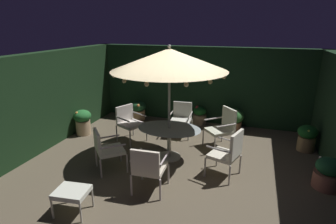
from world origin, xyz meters
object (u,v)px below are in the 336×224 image
patio_chair_northeast (129,121)px  potted_plant_front_corner (328,173)px  patio_chair_east (106,147)px  patio_chair_southwest (223,126)px  potted_plant_left_far (307,137)px  patio_chair_north (181,117)px  patio_chair_southeast (148,166)px  ottoman_footrest (72,193)px  patio_umbrella (169,60)px  potted_plant_back_right (83,121)px  patio_chair_south (229,151)px  potted_plant_left_near (233,119)px  patio_dining_table (169,134)px  potted_plant_back_left (139,110)px  potted_plant_right_near (200,116)px

patio_chair_northeast → potted_plant_front_corner: 4.66m
potted_plant_front_corner → patio_chair_northeast: bearing=169.1°
patio_chair_east → patio_chair_southwest: bearing=41.5°
patio_chair_northeast → potted_plant_left_far: bearing=9.9°
patio_chair_north → patio_chair_southeast: size_ratio=0.97×
ottoman_footrest → potted_plant_front_corner: size_ratio=0.93×
patio_umbrella → patio_chair_southwest: patio_umbrella is taller
potted_plant_back_right → potted_plant_front_corner: potted_plant_back_right is taller
patio_chair_southeast → potted_plant_back_right: (-2.83, 2.06, -0.15)m
patio_chair_south → ottoman_footrest: bearing=-140.3°
potted_plant_front_corner → patio_umbrella: bearing=175.4°
patio_chair_northeast → potted_plant_left_near: size_ratio=1.43×
patio_dining_table → patio_chair_east: size_ratio=1.60×
potted_plant_left_near → patio_chair_northeast: bearing=-147.8°
patio_chair_northeast → patio_chair_south: 2.92m
patio_dining_table → potted_plant_back_left: size_ratio=2.36×
potted_plant_back_right → potted_plant_left_far: size_ratio=1.09×
potted_plant_back_left → patio_chair_southwest: bearing=-24.0°
patio_chair_southeast → patio_chair_southwest: size_ratio=0.92×
potted_plant_front_corner → potted_plant_right_near: potted_plant_front_corner is taller
patio_chair_east → patio_chair_southwest: patio_chair_southwest is taller
potted_plant_back_right → potted_plant_right_near: size_ratio=1.25×
patio_chair_southeast → potted_plant_front_corner: patio_chair_southeast is taller
patio_chair_south → potted_plant_right_near: size_ratio=1.78×
ottoman_footrest → potted_plant_left_far: 5.51m
patio_dining_table → patio_chair_south: size_ratio=1.45×
potted_plant_right_near → patio_chair_north: bearing=-109.0°
patio_chair_north → potted_plant_front_corner: size_ratio=1.46×
patio_dining_table → potted_plant_right_near: size_ratio=2.57×
potted_plant_back_right → potted_plant_front_corner: 6.07m
patio_chair_northeast → potted_plant_left_near: bearing=32.2°
patio_chair_north → patio_chair_southeast: patio_chair_southeast is taller
patio_chair_east → patio_chair_southwest: size_ratio=0.91×
patio_chair_east → potted_plant_right_near: (1.31, 3.41, -0.25)m
patio_chair_northeast → potted_plant_right_near: (1.55, 1.81, -0.28)m
potted_plant_left_near → potted_plant_left_far: (1.85, -0.85, -0.00)m
patio_umbrella → patio_dining_table: bearing=128.8°
patio_chair_east → potted_plant_back_left: bearing=102.0°
patio_dining_table → ottoman_footrest: size_ratio=2.56×
patio_umbrella → patio_chair_east: (-1.08, -0.98, -1.75)m
patio_chair_north → potted_plant_left_near: 1.59m
patio_chair_north → potted_plant_left_far: size_ratio=1.38×
potted_plant_back_left → potted_plant_back_right: bearing=-121.0°
patio_chair_southeast → potted_plant_back_left: bearing=116.4°
patio_chair_east → patio_chair_southeast: (1.16, -0.48, 0.01)m
patio_chair_north → potted_plant_right_near: 1.05m
patio_chair_north → potted_plant_left_near: patio_chair_north is taller
patio_chair_north → potted_plant_left_near: bearing=29.8°
patio_chair_north → patio_chair_southeast: bearing=-86.5°
patio_chair_northeast → potted_plant_right_near: patio_chair_northeast is taller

